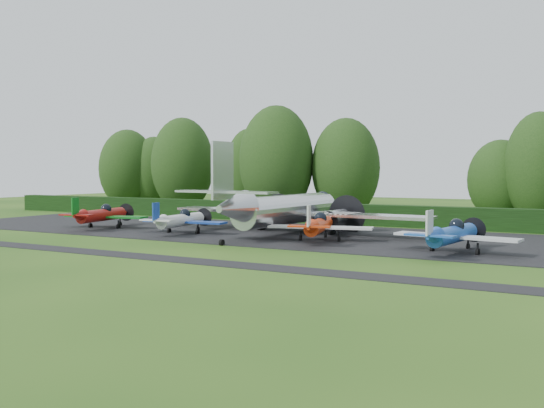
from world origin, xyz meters
The scene contains 17 objects.
ground centered at (0.00, 0.00, 0.00)m, with size 160.00×160.00×0.00m, color #214A15.
apron centered at (0.00, 10.00, 0.00)m, with size 70.00×18.00×0.01m, color black.
taxiway_verge centered at (0.00, -6.00, 0.00)m, with size 70.00×2.00×0.00m, color black.
hedgerow centered at (0.00, 21.00, 0.00)m, with size 90.00×1.60×2.00m, color black.
transport_plane centered at (-0.28, 9.66, 2.12)m, with size 23.68×18.16×7.59m.
light_plane_red centered at (-17.03, 5.94, 1.27)m, with size 7.95×8.36×3.05m.
light_plane_white centered at (-7.93, 5.66, 1.19)m, with size 7.43×7.81×2.85m.
light_plane_orange centered at (4.35, 6.12, 1.24)m, with size 7.77×8.17×2.99m.
light_plane_blue centered at (14.42, 4.28, 1.27)m, with size 7.92×8.32×3.04m.
tree_1 centered at (-32.79, 32.20, 5.00)m, with size 6.70×6.70×10.02m.
tree_2 centered at (-25.37, 28.86, 6.05)m, with size 8.11×8.11×12.12m.
tree_3 centered at (-2.92, 29.39, 5.59)m, with size 7.69×7.69×11.20m.
tree_4 centered at (16.87, 31.81, 5.59)m, with size 6.65×6.65×11.20m.
tree_6 centered at (-10.23, 26.48, 6.34)m, with size 8.50×8.50×12.70m.
tree_7 centered at (-36.12, 30.41, 5.50)m, with size 7.91×7.91×11.02m.
tree_8 centered at (13.00, 33.59, 4.27)m, with size 6.79×6.79×8.56m.
tree_9 centered at (-16.66, 30.96, 5.25)m, with size 5.80×5.80×10.53m.
Camera 1 is at (22.68, -34.47, 5.29)m, focal length 40.00 mm.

